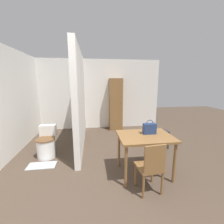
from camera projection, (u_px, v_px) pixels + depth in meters
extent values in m
plane|color=#4C3D30|center=(103.00, 224.00, 1.84)|extent=(16.00, 16.00, 0.00)
cube|color=white|center=(94.00, 95.00, 5.50)|extent=(4.84, 0.12, 2.50)
cube|color=white|center=(5.00, 103.00, 3.26)|extent=(0.12, 4.96, 2.50)
cube|color=white|center=(80.00, 99.00, 4.04)|extent=(0.12, 2.78, 2.50)
cube|color=brown|center=(145.00, 136.00, 2.70)|extent=(0.96, 0.74, 0.04)
cylinder|color=brown|center=(126.00, 167.00, 2.42)|extent=(0.05, 0.05, 0.73)
cylinder|color=brown|center=(174.00, 163.00, 2.53)|extent=(0.05, 0.05, 0.73)
cylinder|color=brown|center=(119.00, 150.00, 3.02)|extent=(0.05, 0.05, 0.73)
cylinder|color=brown|center=(158.00, 147.00, 3.13)|extent=(0.05, 0.05, 0.73)
cube|color=brown|center=(149.00, 167.00, 2.35)|extent=(0.40, 0.40, 0.04)
cube|color=brown|center=(155.00, 159.00, 2.14)|extent=(0.33, 0.06, 0.42)
cylinder|color=brown|center=(135.00, 175.00, 2.50)|extent=(0.04, 0.04, 0.39)
cylinder|color=brown|center=(152.00, 172.00, 2.57)|extent=(0.04, 0.04, 0.39)
cylinder|color=brown|center=(143.00, 187.00, 2.21)|extent=(0.04, 0.04, 0.39)
cylinder|color=brown|center=(162.00, 184.00, 2.28)|extent=(0.04, 0.04, 0.39)
cylinder|color=white|center=(46.00, 149.00, 3.42)|extent=(0.39, 0.39, 0.43)
cylinder|color=brown|center=(45.00, 139.00, 3.38)|extent=(0.42, 0.42, 0.02)
cube|color=white|center=(48.00, 130.00, 3.61)|extent=(0.37, 0.18, 0.27)
cube|color=navy|center=(149.00, 129.00, 2.77)|extent=(0.23, 0.11, 0.19)
torus|color=navy|center=(150.00, 124.00, 2.75)|extent=(0.14, 0.01, 0.14)
cube|color=brown|center=(116.00, 104.00, 5.39)|extent=(0.45, 0.41, 1.83)
sphere|color=black|center=(120.00, 103.00, 5.18)|extent=(0.02, 0.02, 0.02)
cube|color=#B2BCC6|center=(42.00, 165.00, 3.11)|extent=(0.56, 0.28, 0.01)
cube|color=#2D2D33|center=(161.00, 139.00, 3.92)|extent=(0.35, 0.22, 0.47)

